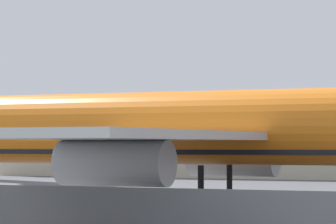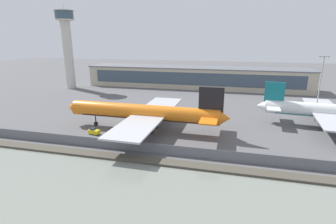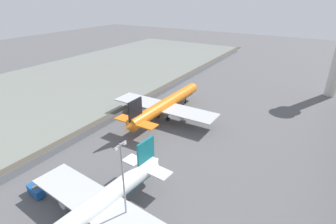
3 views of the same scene
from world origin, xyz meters
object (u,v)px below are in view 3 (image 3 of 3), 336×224
at_px(baggage_tug, 168,101).
at_px(apron_light_mast_apron_west, 124,185).
at_px(passenger_jet_white_teal, 94,208).
at_px(ops_van, 36,191).
at_px(cargo_jet_orange, 166,105).

bearing_deg(baggage_tug, apron_light_mast_apron_west, 24.09).
distance_m(passenger_jet_white_teal, apron_light_mast_apron_west, 9.63).
height_order(baggage_tug, ops_van, ops_van).
distance_m(cargo_jet_orange, apron_light_mast_apron_west, 56.17).
distance_m(cargo_jet_orange, baggage_tug, 15.56).
xyz_separation_m(cargo_jet_orange, apron_light_mast_apron_west, (51.27, 21.97, 6.56)).
height_order(cargo_jet_orange, ops_van, cargo_jet_orange).
distance_m(ops_van, apron_light_mast_apron_west, 28.15).
bearing_deg(ops_van, apron_light_mast_apron_west, 97.58).
xyz_separation_m(cargo_jet_orange, ops_van, (54.71, -3.88, -4.04)).
bearing_deg(ops_van, passenger_jet_white_teal, 92.33).
height_order(ops_van, apron_light_mast_apron_west, apron_light_mast_apron_west).
bearing_deg(ops_van, cargo_jet_orange, 175.95).
bearing_deg(cargo_jet_orange, baggage_tug, -152.54).
relative_size(cargo_jet_orange, baggage_tug, 14.56).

